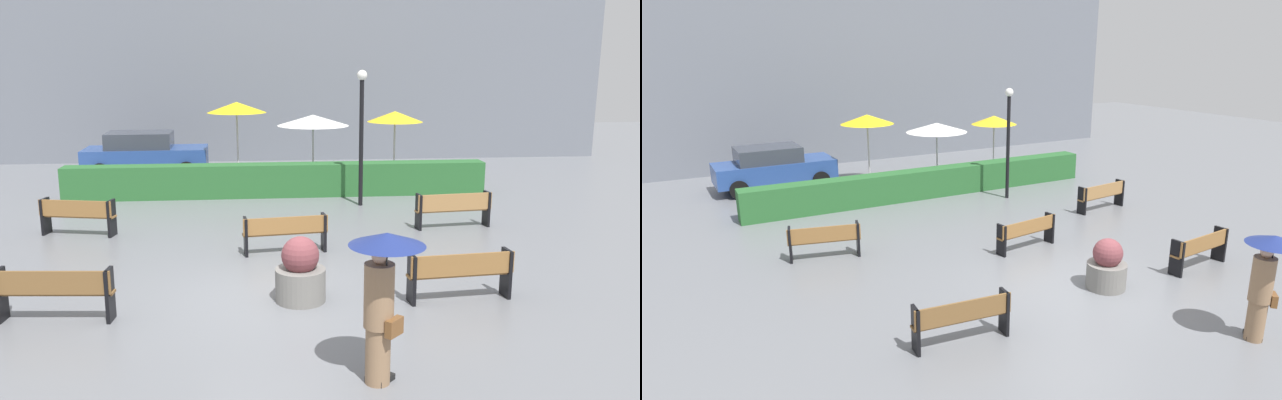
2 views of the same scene
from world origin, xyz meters
TOP-DOWN VIEW (x-y plane):
  - ground_plane at (0.00, 0.00)m, footprint 60.00×60.00m
  - bench_far_right at (4.56, 4.24)m, footprint 1.90×0.53m
  - bench_near_left at (-3.34, -0.80)m, footprint 1.84×0.48m
  - bench_mid_center at (0.39, 2.50)m, footprint 1.82×0.55m
  - bench_far_left at (-4.37, 4.38)m, footprint 1.78×0.73m
  - bench_near_right at (3.24, -0.52)m, footprint 1.84×0.51m
  - pedestrian_with_umbrella at (1.35, -3.24)m, footprint 0.95×0.95m
  - planter_pot at (0.53, -0.27)m, footprint 0.86×0.86m
  - lamp_post at (2.69, 6.92)m, footprint 0.28×0.28m
  - patio_umbrella_yellow at (-0.85, 10.99)m, footprint 1.96×1.96m
  - patio_umbrella_white at (1.63, 10.23)m, footprint 2.33×2.33m
  - patio_umbrella_yellow_far at (4.40, 10.56)m, footprint 1.85×1.85m
  - hedge_strip at (0.42, 8.40)m, footprint 12.54×0.70m
  - building_facade at (0.00, 16.00)m, footprint 28.00×1.20m
  - parked_car at (-4.12, 12.17)m, footprint 4.25×2.08m

SIDE VIEW (x-z plane):
  - ground_plane at x=0.00m, z-range 0.00..0.00m
  - planter_pot at x=0.53m, z-range -0.08..1.05m
  - hedge_strip at x=0.42m, z-range 0.00..0.98m
  - bench_mid_center at x=0.39m, z-range 0.09..0.90m
  - bench_far_left at x=-4.37m, z-range 0.08..0.94m
  - bench_near_right at x=3.24m, z-range 0.09..0.94m
  - bench_far_right at x=4.56m, z-range 0.08..0.95m
  - bench_near_left at x=-3.34m, z-range 0.09..0.94m
  - parked_car at x=-4.12m, z-range 0.03..1.60m
  - pedestrian_with_umbrella at x=1.35m, z-range 0.28..2.28m
  - patio_umbrella_white at x=1.63m, z-range 0.96..3.24m
  - patio_umbrella_yellow_far at x=4.40m, z-range 0.99..3.34m
  - lamp_post at x=2.69m, z-range 0.44..4.19m
  - patio_umbrella_yellow at x=-0.85m, z-range 1.15..3.81m
  - building_facade at x=0.00m, z-range 0.00..8.20m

